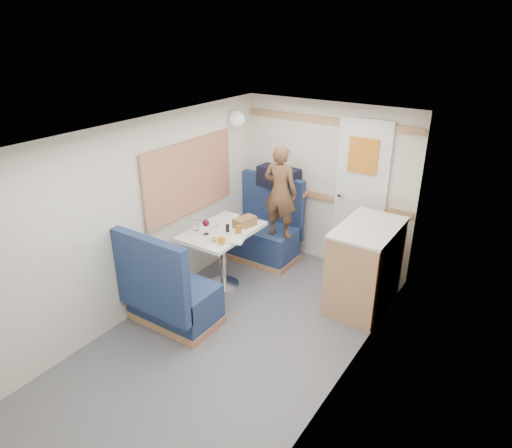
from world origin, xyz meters
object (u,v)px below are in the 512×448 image
Objects in this scene: wine_glass at (206,224)px; tumbler_right at (241,220)px; cheese_block at (217,238)px; tumbler_left at (196,226)px; salt_grinder at (218,226)px; galley_counter at (365,265)px; beer_glass at (238,230)px; duffel_bag at (279,177)px; dome_light at (236,119)px; tray at (233,236)px; pepper_grinder at (228,229)px; bread_loaf at (245,222)px; dinette_table at (222,242)px; bench_near at (170,298)px; orange_fruit at (222,240)px; person at (280,192)px.

wine_glass reaches higher than tumbler_right.
cheese_block is 0.49m from tumbler_right.
salt_grinder is (0.18, 0.15, -0.01)m from tumbler_left.
galley_counter is 1.39m from beer_glass.
tumbler_right is at bearing -82.13° from duffel_bag.
tumbler_left is (0.16, -1.01, -0.98)m from dome_light.
dome_light is 1.51m from tray.
tumbler_left is 1.04× the size of pepper_grinder.
wine_glass reaches higher than tray.
bread_loaf is (-0.05, 0.29, 0.04)m from tray.
dinette_table is at bearing -111.74° from tumbler_right.
bread_loaf reaches higher than cheese_block.
bench_near is 10.44× the size of tumbler_right.
cheese_block is 0.42× the size of bread_loaf.
pepper_grinder is at bearing 95.02° from cheese_block.
orange_fruit is (0.22, -0.29, 0.21)m from dinette_table.
tumbler_left reaches higher than cheese_block.
bench_near reaches higher than bread_loaf.
wine_glass is (-0.07, 0.68, 0.54)m from bench_near.
tumbler_left is (-0.16, 0.02, -0.07)m from wine_glass.
pepper_grinder is 0.16m from salt_grinder.
pepper_grinder is (0.34, 0.12, -0.00)m from tumbler_left.
pepper_grinder is at bearing -101.48° from bread_loaf.
duffel_bag is at bearing 98.68° from beer_glass.
beer_glass is at bearing -76.15° from duffel_bag.
dinette_table is at bearing -65.35° from dome_light.
person is 10.24× the size of tumbler_left.
beer_glass is at bearing 75.40° from bench_near.
pepper_grinder is at bearing -21.14° from dinette_table.
bread_loaf is at bearing 51.87° from dinette_table.
bread_loaf is at bearing 43.81° from tumbler_left.
bench_near reaches higher than pepper_grinder.
tumbler_right is 0.39× the size of bread_loaf.
duffel_bag reaches higher than tumbler_right.
salt_grinder is at bearing 57.85° from person.
cheese_block is 0.27m from beer_glass.
dome_light is at bearing 125.87° from beer_glass.
salt_grinder is (-0.14, -0.25, -0.01)m from tumbler_right.
dome_light is 1.41m from wine_glass.
salt_grinder reaches higher than tray.
person reaches higher than duffel_bag.
dinette_table is 1.21m from duffel_bag.
duffel_bag is 2.06× the size of bread_loaf.
wine_glass is 1.67× the size of tumbler_right.
bench_near is 4.09× the size of bread_loaf.
salt_grinder is 0.32× the size of bread_loaf.
dinette_table is 0.34m from cheese_block.
galley_counter is 2.56× the size of tray.
salt_grinder is at bearing 81.41° from wine_glass.
bread_loaf is at bearing 78.52° from pepper_grinder.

